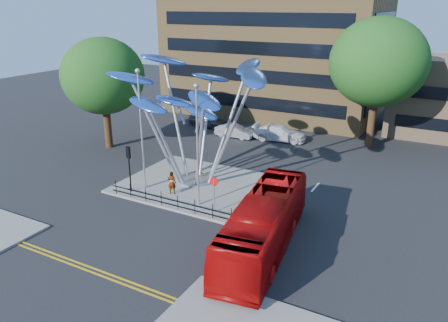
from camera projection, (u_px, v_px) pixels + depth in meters
The scene contains 17 objects.
ground at pixel (167, 223), 27.65m from camera, with size 120.00×120.00×0.00m, color black.
traffic_island at pixel (203, 186), 33.02m from camera, with size 12.00×9.00×0.15m, color slate.
double_yellow_near at pixel (99, 271), 22.70m from camera, with size 40.00×0.12×0.01m, color gold.
double_yellow_far at pixel (95, 273), 22.45m from camera, with size 40.00×0.12×0.01m, color gold.
tree_right at pixel (378, 63), 39.43m from camera, with size 8.80×8.80×12.11m.
tree_left at pixel (103, 76), 39.89m from camera, with size 7.60×7.60×10.32m.
leaf_sculpture at pixel (194, 94), 31.74m from camera, with size 12.72×9.54×9.51m.
street_lamp_left at pixel (141, 120), 30.74m from camera, with size 0.36×0.36×8.80m.
street_lamp_right at pixel (197, 135), 28.16m from camera, with size 0.36×0.36×8.30m.
traffic_light_island at pixel (129, 159), 31.07m from camera, with size 0.28×0.18×3.42m.
no_entry_sign_island at pixel (214, 189), 28.20m from camera, with size 0.60×0.10×2.45m.
pedestrian_railing_front at pixel (169, 202), 29.31m from camera, with size 10.00×0.06×1.00m.
red_bus at pixel (264, 224), 24.21m from camera, with size 2.63×11.26×3.14m, color #A20707.
pedestrian at pixel (172, 183), 31.22m from camera, with size 0.62×0.41×1.70m, color gray.
parked_car_left at pixel (208, 120), 48.87m from camera, with size 1.83×4.56×1.55m, color #383A3F.
parked_car_mid at pixel (234, 131), 45.03m from camera, with size 1.42×4.06×1.34m, color #B8BBC1.
parked_car_right at pixel (280, 133), 43.96m from camera, with size 2.17×5.34×1.55m, color silver.
Camera 1 is at (15.01, -19.88, 13.11)m, focal length 35.00 mm.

